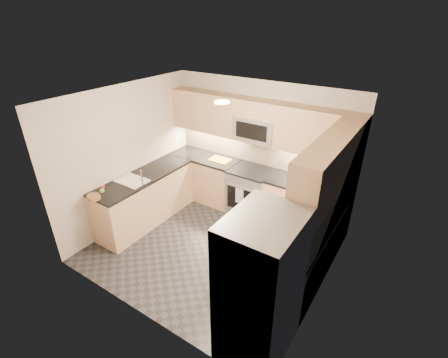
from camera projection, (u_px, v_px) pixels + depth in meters
floor at (213, 247)px, 5.46m from camera, size 3.60×3.20×0.00m
ceiling at (210, 99)px, 4.30m from camera, size 3.60×3.20×0.02m
wall_back at (261, 148)px, 6.06m from camera, size 3.60×0.02×2.50m
wall_front at (130, 237)px, 3.69m from camera, size 3.60×0.02×2.50m
wall_left at (128, 156)px, 5.75m from camera, size 0.02×3.20×2.50m
wall_right at (330, 220)px, 4.00m from camera, size 0.02×3.20×2.50m
base_cab_back_left at (205, 178)px, 6.74m from camera, size 1.42×0.60×0.90m
base_cab_back_right at (306, 209)px, 5.68m from camera, size 1.42×0.60×0.90m
base_cab_right at (304, 254)px, 4.63m from camera, size 0.60×1.70×0.90m
base_cab_peninsula at (146, 199)px, 5.98m from camera, size 0.60×2.00×0.90m
countertop_back_left at (205, 157)px, 6.52m from camera, size 1.42×0.63×0.04m
countertop_back_right at (309, 186)px, 5.47m from camera, size 1.42×0.63×0.04m
countertop_right at (308, 228)px, 4.41m from camera, size 0.63×1.70×0.04m
countertop_peninsula at (143, 177)px, 5.76m from camera, size 0.63×2.00×0.04m
upper_cab_back at (258, 121)px, 5.67m from camera, size 3.60×0.35×0.75m
upper_cab_right at (330, 166)px, 4.03m from camera, size 0.35×1.95×0.75m
backsplash_back at (260, 151)px, 6.09m from camera, size 3.60×0.01×0.51m
backsplash_right at (339, 207)px, 4.37m from camera, size 0.01×2.30×0.51m
gas_range at (250, 192)px, 6.19m from camera, size 0.76×0.65×0.91m
range_cooktop at (251, 171)px, 5.98m from camera, size 0.76×0.65×0.03m
oven_door_glass at (242, 200)px, 5.95m from camera, size 0.62×0.02×0.45m
oven_handle at (242, 188)px, 5.81m from camera, size 0.60×0.02×0.02m
microwave at (257, 128)px, 5.71m from camera, size 0.76×0.40×0.40m
microwave_door at (251, 132)px, 5.56m from camera, size 0.60×0.01×0.28m
refrigerator at (260, 288)px, 3.48m from camera, size 0.70×0.90×1.80m
fridge_handle_left at (223, 281)px, 3.51m from camera, size 0.02×0.02×1.20m
fridge_handle_right at (240, 262)px, 3.77m from camera, size 0.02×0.02×1.20m
sink_basin at (132, 184)px, 5.59m from camera, size 0.52×0.38×0.16m
faucet at (142, 178)px, 5.37m from camera, size 0.03×0.03×0.28m
utensil_bowl at (328, 184)px, 5.31m from camera, size 0.32×0.32×0.16m
cutting_board at (220, 160)px, 6.35m from camera, size 0.41×0.29×0.01m
fruit_basket at (94, 197)px, 5.03m from camera, size 0.24×0.24×0.07m
fruit_apple at (103, 187)px, 5.15m from camera, size 0.06×0.06×0.06m
fruit_pear at (102, 191)px, 5.04m from camera, size 0.07×0.07×0.07m
dish_towel_check at (239, 196)px, 5.89m from camera, size 0.16×0.02×0.29m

